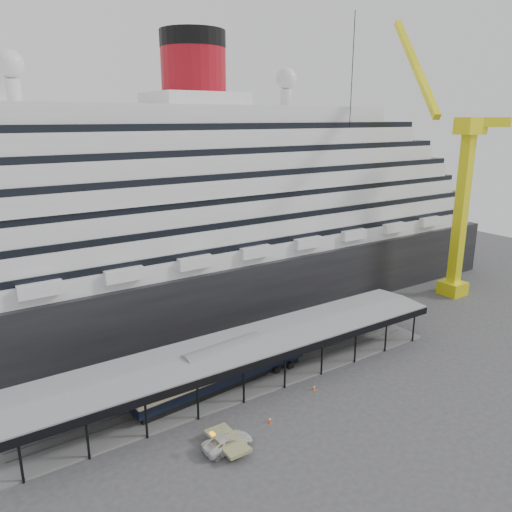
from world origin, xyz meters
The scene contains 9 objects.
ground centered at (0.00, 0.00, 0.00)m, with size 200.00×200.00×0.00m, color #3A3A3D.
cruise_ship centered at (0.05, 32.00, 18.35)m, with size 130.00×30.00×43.90m.
platform_canopy centered at (0.00, 5.00, 2.36)m, with size 56.00×9.18×5.30m.
crane_yellow centered at (47.06, 10.54, 19.96)m, with size 23.83×18.78×47.60m.
port_truck centered at (-8.56, -5.07, 0.71)m, with size 2.34×5.08×1.41m, color silver.
pullman_carriage centered at (-3.15, 5.00, 2.76)m, with size 23.43×5.02×22.84m.
traffic_cone_left centered at (-8.46, -2.04, 0.37)m, with size 0.39×0.39×0.74m.
traffic_cone_mid centered at (-2.70, -3.91, 0.35)m, with size 0.40×0.40×0.71m.
traffic_cone_right centered at (5.48, -1.47, 0.34)m, with size 0.42×0.42×0.68m.
Camera 1 is at (-29.57, -41.35, 31.21)m, focal length 35.00 mm.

